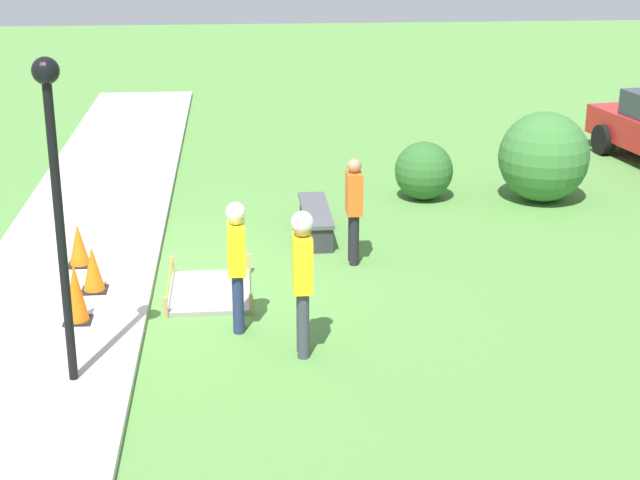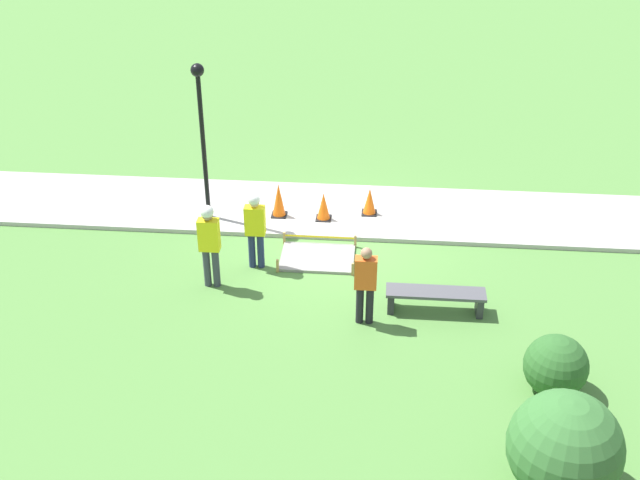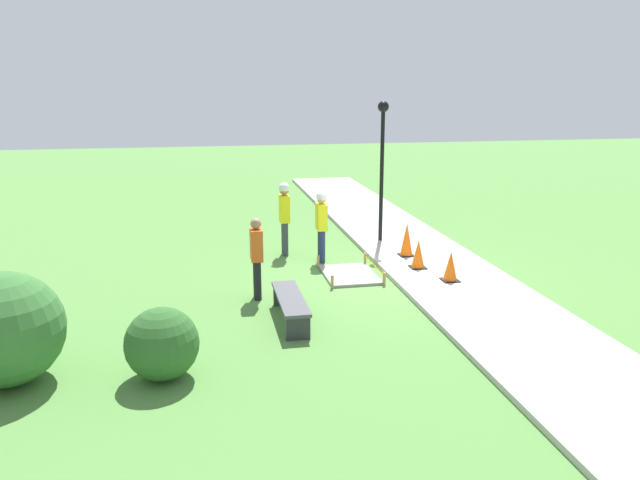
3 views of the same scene
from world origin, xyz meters
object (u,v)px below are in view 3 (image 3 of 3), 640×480
Objects in this scene: traffic_cone_sidewalk_edge at (407,240)px; park_bench at (290,304)px; traffic_cone_far_patch at (418,254)px; bystander_in_orange_shirt at (257,254)px; worker_assistant at (321,221)px; lamppost_near at (382,149)px; worker_supervisor at (284,212)px; traffic_cone_near_patch at (451,266)px.

traffic_cone_sidewalk_edge is 0.43× the size of park_bench.
bystander_in_orange_shirt is (-1.05, 3.64, 0.48)m from traffic_cone_far_patch.
lamppost_near is at bearing -53.16° from worker_assistant.
worker_supervisor is at bearing 103.18° from lamppost_near.
worker_supervisor is 0.50× the size of lamppost_near.
traffic_cone_near_patch is 0.80× the size of traffic_cone_sidewalk_edge.
park_bench is at bearing 126.44° from traffic_cone_far_patch.
traffic_cone_sidewalk_edge is at bearing 7.43° from traffic_cone_near_patch.
worker_assistant is (-0.76, -0.75, -0.08)m from worker_supervisor.
traffic_cone_far_patch is at bearing -121.98° from worker_assistant.
worker_supervisor is (0.96, 2.76, 0.57)m from traffic_cone_sidewalk_edge.
worker_supervisor is 2.99m from lamppost_near.
lamppost_near is (1.37, -1.82, 1.47)m from worker_assistant.
worker_supervisor is 3.17m from bystander_in_orange_shirt.
traffic_cone_sidewalk_edge is 0.44× the size of worker_supervisor.
traffic_cone_near_patch is at bearing -161.56° from traffic_cone_far_patch.
traffic_cone_sidewalk_edge is 4.68m from park_bench.
worker_assistant is at bearing -135.40° from worker_supervisor.
park_bench is 0.52× the size of lamppost_near.
traffic_cone_near_patch reaches higher than park_bench.
traffic_cone_sidewalk_edge is at bearing -4.16° from traffic_cone_far_patch.
traffic_cone_sidewalk_edge reaches higher than traffic_cone_far_patch.
bystander_in_orange_shirt reaches higher than traffic_cone_sidewalk_edge.
worker_supervisor is 1.07× the size of worker_assistant.
traffic_cone_far_patch is at bearing -177.60° from lamppost_near.
traffic_cone_near_patch is at bearing -69.13° from park_bench.
lamppost_near is (3.58, 0.44, 2.04)m from traffic_cone_near_patch.
traffic_cone_sidewalk_edge is 0.47× the size of worker_assistant.
bystander_in_orange_shirt reaches higher than park_bench.
traffic_cone_near_patch is 4.14m from lamppost_near.
worker_supervisor reaches higher than traffic_cone_far_patch.
worker_supervisor is at bearing 70.79° from traffic_cone_sidewalk_edge.
traffic_cone_far_patch is 3.28m from lamppost_near.
park_bench is at bearing 135.88° from traffic_cone_sidewalk_edge.
bystander_in_orange_shirt is at bearing 106.09° from traffic_cone_far_patch.
traffic_cone_near_patch is 0.18× the size of lamppost_near.
traffic_cone_far_patch reaches higher than traffic_cone_near_patch.
worker_supervisor is (4.32, -0.50, 0.74)m from park_bench.
traffic_cone_near_patch is 0.99× the size of traffic_cone_far_patch.
traffic_cone_sidewalk_edge is at bearing -60.99° from bystander_in_orange_shirt.
traffic_cone_far_patch is 1.01m from traffic_cone_sidewalk_edge.
traffic_cone_near_patch is at bearing -172.57° from traffic_cone_sidewalk_edge.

